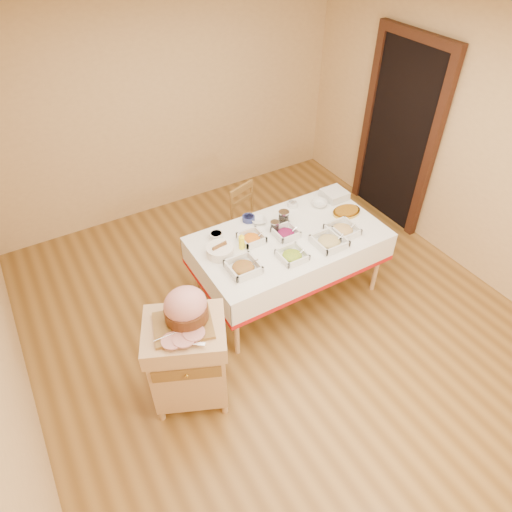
{
  "coord_description": "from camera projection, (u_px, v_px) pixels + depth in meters",
  "views": [
    {
      "loc": [
        -1.71,
        -2.47,
        3.45
      ],
      "look_at": [
        -0.13,
        0.2,
        0.77
      ],
      "focal_mm": 32.0,
      "sensor_mm": 36.0,
      "label": 1
    }
  ],
  "objects": [
    {
      "name": "brass_platter",
      "position": [
        346.0,
        211.0,
        4.62
      ],
      "size": [
        0.31,
        0.22,
        0.04
      ],
      "color": "gold",
      "rests_on": "dining_table"
    },
    {
      "name": "dining_chair",
      "position": [
        250.0,
        221.0,
        5.08
      ],
      "size": [
        0.47,
        0.46,
        0.84
      ],
      "color": "brown",
      "rests_on": "ground"
    },
    {
      "name": "serving_dish_e",
      "position": [
        252.0,
        238.0,
        4.27
      ],
      "size": [
        0.23,
        0.22,
        0.1
      ],
      "color": "silver",
      "rests_on": "dining_table"
    },
    {
      "name": "mustard_bottle",
      "position": [
        242.0,
        242.0,
        4.16
      ],
      "size": [
        0.05,
        0.05,
        0.17
      ],
      "color": "yellow",
      "rests_on": "dining_table"
    },
    {
      "name": "butcher_cart",
      "position": [
        188.0,
        358.0,
        3.6
      ],
      "size": [
        0.77,
        0.72,
        0.87
      ],
      "color": "tan",
      "rests_on": "ground"
    },
    {
      "name": "plate_stack",
      "position": [
        334.0,
        194.0,
        4.81
      ],
      "size": [
        0.23,
        0.23,
        0.09
      ],
      "color": "silver",
      "rests_on": "dining_table"
    },
    {
      "name": "serving_dish_d",
      "position": [
        342.0,
        230.0,
        4.36
      ],
      "size": [
        0.27,
        0.27,
        0.1
      ],
      "color": "silver",
      "rests_on": "dining_table"
    },
    {
      "name": "room_shell",
      "position": [
        282.0,
        215.0,
        3.68
      ],
      "size": [
        5.0,
        5.0,
        5.0
      ],
      "color": "olive",
      "rests_on": "ground"
    },
    {
      "name": "dining_table",
      "position": [
        289.0,
        249.0,
        4.45
      ],
      "size": [
        1.82,
        1.02,
        0.76
      ],
      "color": "tan",
      "rests_on": "ground"
    },
    {
      "name": "preserve_jar_left",
      "position": [
        275.0,
        227.0,
        4.37
      ],
      "size": [
        0.09,
        0.09,
        0.11
      ],
      "color": "silver",
      "rests_on": "dining_table"
    },
    {
      "name": "bread_basket",
      "position": [
        220.0,
        251.0,
        4.11
      ],
      "size": [
        0.25,
        0.25,
        0.11
      ],
      "color": "white",
      "rests_on": "dining_table"
    },
    {
      "name": "bowl_small_imported",
      "position": [
        320.0,
        204.0,
        4.71
      ],
      "size": [
        0.17,
        0.17,
        0.05
      ],
      "primitive_type": "imported",
      "rotation": [
        0.0,
        0.0,
        0.05
      ],
      "color": "silver",
      "rests_on": "dining_table"
    },
    {
      "name": "bowl_white_imported",
      "position": [
        259.0,
        221.0,
        4.5
      ],
      "size": [
        0.19,
        0.19,
        0.04
      ],
      "primitive_type": "imported",
      "rotation": [
        0.0,
        0.0,
        -0.42
      ],
      "color": "silver",
      "rests_on": "dining_table"
    },
    {
      "name": "ham_on_board",
      "position": [
        185.0,
        309.0,
        3.31
      ],
      "size": [
        0.46,
        0.44,
        0.3
      ],
      "color": "brown",
      "rests_on": "butcher_cart"
    },
    {
      "name": "small_bowl_left",
      "position": [
        216.0,
        235.0,
        4.3
      ],
      "size": [
        0.13,
        0.13,
        0.06
      ],
      "color": "silver",
      "rests_on": "dining_table"
    },
    {
      "name": "serving_dish_b",
      "position": [
        292.0,
        255.0,
        4.08
      ],
      "size": [
        0.23,
        0.23,
        0.1
      ],
      "color": "silver",
      "rests_on": "dining_table"
    },
    {
      "name": "small_bowl_mid",
      "position": [
        249.0,
        218.0,
        4.51
      ],
      "size": [
        0.13,
        0.13,
        0.05
      ],
      "color": "navy",
      "rests_on": "dining_table"
    },
    {
      "name": "serving_dish_c",
      "position": [
        329.0,
        241.0,
        4.23
      ],
      "size": [
        0.28,
        0.28,
        0.11
      ],
      "color": "silver",
      "rests_on": "dining_table"
    },
    {
      "name": "preserve_jar_right",
      "position": [
        284.0,
        218.0,
        4.46
      ],
      "size": [
        0.11,
        0.11,
        0.14
      ],
      "color": "silver",
      "rests_on": "dining_table"
    },
    {
      "name": "small_bowl_right",
      "position": [
        293.0,
        204.0,
        4.7
      ],
      "size": [
        0.1,
        0.1,
        0.05
      ],
      "color": "silver",
      "rests_on": "dining_table"
    },
    {
      "name": "serving_dish_f",
      "position": [
        286.0,
        233.0,
        4.33
      ],
      "size": [
        0.23,
        0.22,
        0.1
      ],
      "color": "silver",
      "rests_on": "dining_table"
    },
    {
      "name": "serving_dish_a",
      "position": [
        243.0,
        267.0,
        3.96
      ],
      "size": [
        0.27,
        0.26,
        0.12
      ],
      "color": "silver",
      "rests_on": "dining_table"
    },
    {
      "name": "doorway",
      "position": [
        400.0,
        132.0,
        5.24
      ],
      "size": [
        0.09,
        1.1,
        2.2
      ],
      "color": "black",
      "rests_on": "ground"
    }
  ]
}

